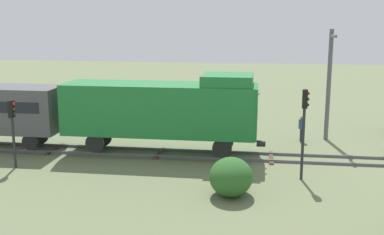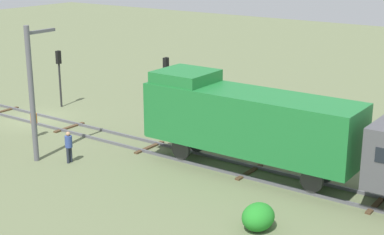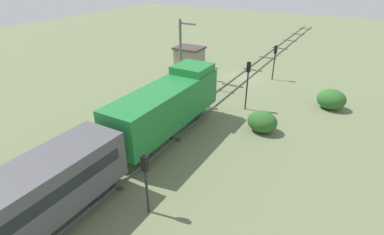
% 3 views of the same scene
% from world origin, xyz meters
% --- Properties ---
extents(locomotive, '(2.90, 11.60, 4.60)m').
position_xyz_m(locomotive, '(0.00, 15.92, 2.77)').
color(locomotive, '#1E7233').
rests_on(locomotive, railway_track).
extents(traffic_signal_mid, '(0.32, 0.34, 4.49)m').
position_xyz_m(traffic_signal_mid, '(-3.40, 8.30, 3.11)').
color(traffic_signal_mid, '#262628').
rests_on(traffic_signal_mid, ground).
extents(traffic_signal_far, '(0.32, 0.34, 3.63)m').
position_xyz_m(traffic_signal_far, '(-3.60, 23.26, 2.54)').
color(traffic_signal_far, '#262628').
rests_on(traffic_signal_far, ground).
extents(worker_by_signal, '(0.38, 0.38, 1.70)m').
position_xyz_m(worker_by_signal, '(4.20, 7.75, 1.00)').
color(worker_by_signal, '#262B38').
rests_on(worker_by_signal, ground).
extents(catenary_mast, '(1.94, 0.28, 7.16)m').
position_xyz_m(catenary_mast, '(4.93, 6.09, 3.82)').
color(catenary_mast, '#595960').
rests_on(catenary_mast, ground).
extents(bush_near, '(2.38, 1.95, 1.73)m').
position_xyz_m(bush_near, '(-6.05, 11.62, 0.87)').
color(bush_near, '#2B5C26').
rests_on(bush_near, ground).
extents(bush_far, '(1.53, 1.25, 1.11)m').
position_xyz_m(bush_far, '(5.09, 19.54, 0.56)').
color(bush_far, '#228226').
rests_on(bush_far, ground).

